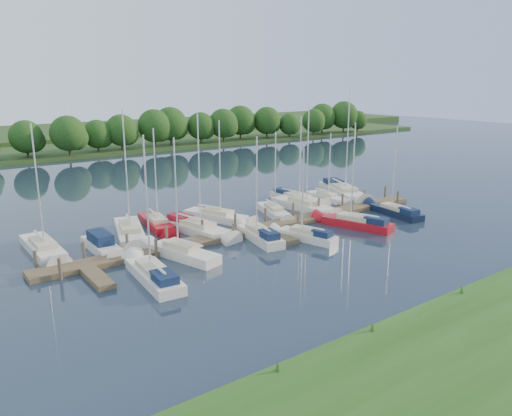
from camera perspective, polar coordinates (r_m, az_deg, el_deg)
ground at (r=40.08m, az=7.11°, el=-5.32°), size 260.00×260.00×0.00m
dock at (r=45.34m, az=0.84°, el=-2.57°), size 40.00×6.00×0.40m
mooring_pilings at (r=46.09m, az=0.00°, el=-1.76°), size 38.24×2.84×2.00m
far_shore at (r=106.47m, az=-21.61°, el=6.42°), size 180.00×30.00×0.60m
distant_hill at (r=130.66m, az=-24.46°, el=7.65°), size 220.00×40.00×1.40m
treeline at (r=93.44m, az=-20.24°, el=7.88°), size 145.33×9.43×8.32m
sailboat_n_0 at (r=43.46m, az=-23.05°, el=-4.44°), size 2.12×8.44×10.74m
motorboat at (r=42.44m, az=-17.21°, el=-4.20°), size 1.76×5.93×1.89m
sailboat_n_2 at (r=45.33m, az=-14.18°, el=-2.92°), size 4.27×9.11×11.58m
sailboat_n_3 at (r=47.77m, az=-11.22°, el=-1.86°), size 2.66×7.61×9.66m
sailboat_n_4 at (r=45.48m, az=-6.71°, el=-2.44°), size 3.58×8.80×11.13m
sailboat_n_5 at (r=49.28m, az=-4.28°, el=-1.10°), size 4.21×7.88×10.19m
sailboat_n_6 at (r=51.12m, az=2.08°, el=-0.50°), size 3.20×6.93×8.86m
sailboat_n_7 at (r=53.14m, az=5.55°, el=0.04°), size 2.52×8.94×11.46m
sailboat_n_8 at (r=57.03m, az=4.70°, el=1.09°), size 2.67×7.95×9.94m
sailboat_n_9 at (r=57.77m, az=8.12°, el=1.13°), size 1.49×6.20×8.04m
sailboat_n_10 at (r=60.74m, az=9.97°, el=1.78°), size 5.48×10.53×13.34m
sailboat_s_0 at (r=35.61m, az=-11.68°, el=-7.57°), size 2.46×8.19×10.43m
sailboat_s_1 at (r=39.52m, az=-8.56°, el=-5.22°), size 3.47×7.51×9.82m
sailboat_s_2 at (r=43.20m, az=0.35°, el=-3.25°), size 2.66×7.22×9.37m
sailboat_s_3 at (r=43.43m, az=5.67°, el=-3.24°), size 2.92×6.38×8.32m
sailboat_s_4 at (r=47.88m, az=11.23°, el=-1.75°), size 3.85×7.87×10.15m
sailboat_s_5 at (r=53.05m, az=15.52°, el=-0.43°), size 2.49×7.36×9.33m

